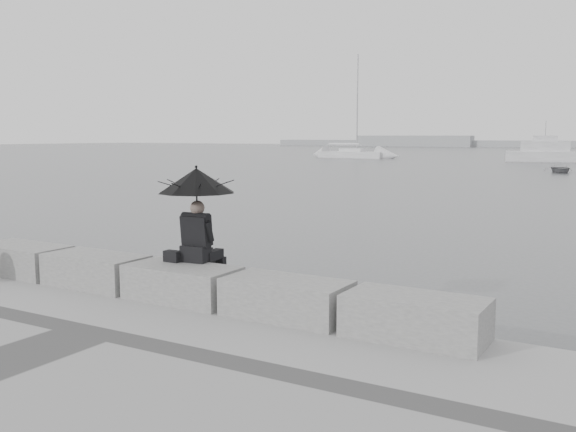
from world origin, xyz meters
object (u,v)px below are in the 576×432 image
Objects in this scene: seated_person at (196,193)px; dinghy at (560,169)px; motor_cruiser at (554,153)px; sailboat_left at (353,154)px.

seated_person is 0.44× the size of dinghy.
dinghy is (3.46, -21.80, -0.63)m from motor_cruiser.
sailboat_left is 1.25× the size of motor_cruiser.
motor_cruiser is at bearing 82.22° from dinghy.
sailboat_left is 34.76m from dinghy.
dinghy is at bearing -30.93° from sailboat_left.
seated_person is 0.14× the size of motor_cruiser.
motor_cruiser is (-4.46, 67.32, -1.10)m from seated_person.
sailboat_left is at bearing 105.06° from seated_person.
seated_person is 72.85m from sailboat_left.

